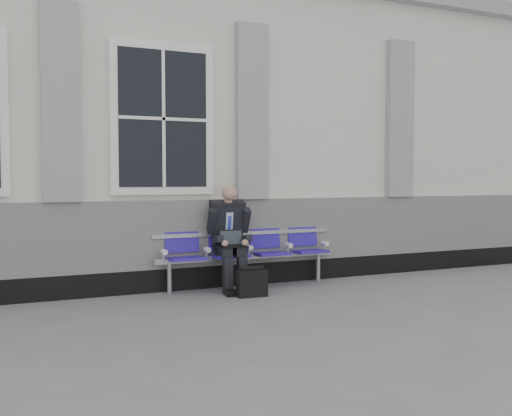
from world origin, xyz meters
name	(u,v)px	position (x,y,z in m)	size (l,w,h in m)	color
ground	(167,319)	(0.00, 0.00, 0.00)	(70.00, 70.00, 0.00)	slate
station_building	(108,132)	(-0.02, 3.47, 2.22)	(14.40, 4.40, 4.49)	silver
bench	(247,247)	(1.48, 1.32, 0.55)	(2.60, 0.47, 0.91)	#9EA0A3
businessman	(229,233)	(1.17, 1.19, 0.76)	(0.58, 0.77, 1.39)	black
briefcase	(252,283)	(1.28, 0.69, 0.18)	(0.38, 0.18, 0.39)	black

